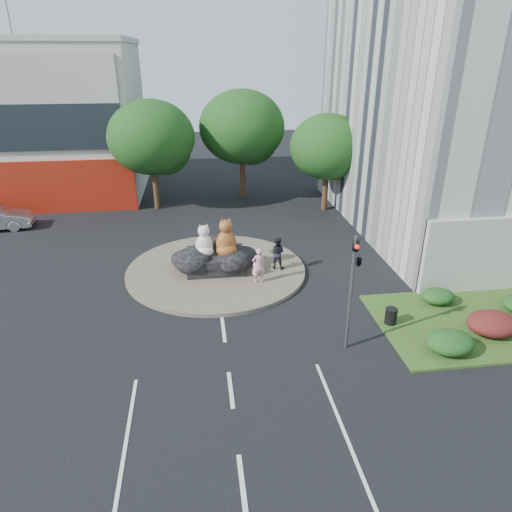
{
  "coord_description": "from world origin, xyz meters",
  "views": [
    {
      "loc": [
        -0.83,
        -13.25,
        11.31
      ],
      "look_at": [
        1.91,
        7.35,
        2.0
      ],
      "focal_mm": 32.0,
      "sensor_mm": 36.0,
      "label": 1
    }
  ],
  "objects": [
    {
      "name": "ground",
      "position": [
        0.0,
        0.0,
        0.0
      ],
      "size": [
        120.0,
        120.0,
        0.0
      ],
      "primitive_type": "plane",
      "color": "black",
      "rests_on": "ground"
    },
    {
      "name": "roundabout_island",
      "position": [
        0.0,
        10.0,
        0.1
      ],
      "size": [
        10.0,
        10.0,
        0.2
      ],
      "primitive_type": "cylinder",
      "color": "brown",
      "rests_on": "ground"
    },
    {
      "name": "rock_plinth",
      "position": [
        0.0,
        10.0,
        0.65
      ],
      "size": [
        3.2,
        2.6,
        0.9
      ],
      "primitive_type": null,
      "color": "black",
      "rests_on": "roundabout_island"
    },
    {
      "name": "grass_verge",
      "position": [
        12.0,
        3.0,
        0.06
      ],
      "size": [
        10.0,
        6.0,
        0.12
      ],
      "primitive_type": "cube",
      "color": "#264818",
      "rests_on": "ground"
    },
    {
      "name": "tree_left",
      "position": [
        -3.93,
        22.06,
        5.25
      ],
      "size": [
        6.46,
        6.46,
        8.27
      ],
      "color": "#382314",
      "rests_on": "ground"
    },
    {
      "name": "tree_mid",
      "position": [
        3.07,
        24.06,
        5.56
      ],
      "size": [
        6.84,
        6.84,
        8.76
      ],
      "color": "#382314",
      "rests_on": "ground"
    },
    {
      "name": "tree_right",
      "position": [
        9.07,
        20.06,
        4.63
      ],
      "size": [
        5.7,
        5.7,
        7.3
      ],
      "color": "#382314",
      "rests_on": "ground"
    },
    {
      "name": "hedge_near_green",
      "position": [
        9.0,
        1.0,
        0.57
      ],
      "size": [
        2.0,
        1.6,
        0.9
      ],
      "primitive_type": "ellipsoid",
      "color": "#113410",
      "rests_on": "grass_verge"
    },
    {
      "name": "hedge_red",
      "position": [
        11.5,
        2.0,
        0.61
      ],
      "size": [
        2.2,
        1.76,
        0.99
      ],
      "primitive_type": "ellipsoid",
      "color": "#491413",
      "rests_on": "grass_verge"
    },
    {
      "name": "hedge_back_green",
      "position": [
        10.5,
        4.8,
        0.48
      ],
      "size": [
        1.6,
        1.28,
        0.72
      ],
      "primitive_type": "ellipsoid",
      "color": "#113410",
      "rests_on": "grass_verge"
    },
    {
      "name": "traffic_light",
      "position": [
        5.1,
        2.0,
        3.62
      ],
      "size": [
        0.44,
        1.24,
        5.0
      ],
      "color": "#595B60",
      "rests_on": "ground"
    },
    {
      "name": "street_lamp",
      "position": [
        12.82,
        8.0,
        4.55
      ],
      "size": [
        2.34,
        0.22,
        8.06
      ],
      "color": "#595B60",
      "rests_on": "ground"
    },
    {
      "name": "cat_white",
      "position": [
        -0.6,
        9.78,
        2.02
      ],
      "size": [
        1.21,
        1.08,
        1.84
      ],
      "primitive_type": null,
      "rotation": [
        0.0,
        0.0,
        0.12
      ],
      "color": "silver",
      "rests_on": "rock_plinth"
    },
    {
      "name": "cat_tabby",
      "position": [
        0.59,
        9.71,
        2.18
      ],
      "size": [
        1.52,
        1.39,
        2.15
      ],
      "primitive_type": null,
      "rotation": [
        0.0,
        0.0,
        0.24
      ],
      "color": "#A96823",
      "rests_on": "rock_plinth"
    },
    {
      "name": "kitten_calico",
      "position": [
        -1.21,
        9.02,
        0.65
      ],
      "size": [
        0.56,
        0.49,
        0.91
      ],
      "primitive_type": null,
      "rotation": [
        0.0,
        0.0,
        -0.04
      ],
      "color": "beige",
      "rests_on": "roundabout_island"
    },
    {
      "name": "kitten_white",
      "position": [
        2.09,
        8.84,
        0.59
      ],
      "size": [
        0.59,
        0.56,
        0.78
      ],
      "primitive_type": null,
      "rotation": [
        0.0,
        0.0,
        0.43
      ],
      "color": "silver",
      "rests_on": "roundabout_island"
    },
    {
      "name": "pedestrian_pink",
      "position": [
        2.14,
        8.02,
        1.16
      ],
      "size": [
        0.76,
        0.56,
        1.92
      ],
      "primitive_type": "imported",
      "rotation": [
        0.0,
        0.0,
        3.3
      ],
      "color": "pink",
      "rests_on": "roundabout_island"
    },
    {
      "name": "pedestrian_dark",
      "position": [
        3.38,
        9.56,
        1.12
      ],
      "size": [
        1.1,
        0.99,
        1.85
      ],
      "primitive_type": "imported",
      "rotation": [
        0.0,
        0.0,
        2.74
      ],
      "color": "black",
      "rests_on": "roundabout_island"
    },
    {
      "name": "litter_bin",
      "position": [
        7.5,
        3.36,
        0.49
      ],
      "size": [
        0.56,
        0.56,
        0.75
      ],
      "primitive_type": "cylinder",
      "rotation": [
        0.0,
        0.0,
        -0.05
      ],
      "color": "black",
      "rests_on": "grass_verge"
    }
  ]
}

